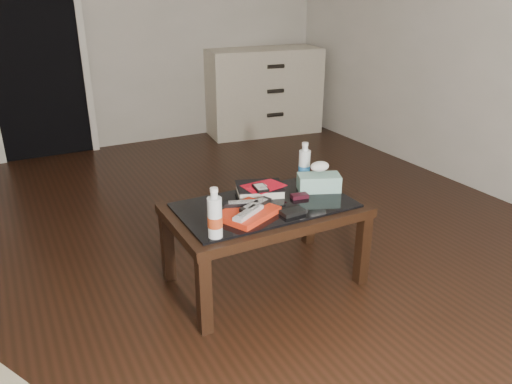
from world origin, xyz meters
TOP-DOWN VIEW (x-y plane):
  - ground at (0.00, 0.00)m, footprint 5.00×5.00m
  - doorway at (-0.40, 2.47)m, footprint 0.90×0.08m
  - coffee_table at (0.36, -0.42)m, footprint 1.00×0.60m
  - dresser at (1.80, 2.23)m, footprint 1.25×0.65m
  - magazines at (0.21, -0.51)m, footprint 0.34×0.31m
  - remote_silver at (0.20, -0.55)m, footprint 0.20×0.14m
  - remote_black_front at (0.27, -0.49)m, footprint 0.20×0.13m
  - remote_black_back at (0.22, -0.44)m, footprint 0.21×0.11m
  - textbook at (0.40, -0.28)m, footprint 0.30×0.27m
  - dvd_mailers at (0.40, -0.30)m, footprint 0.20×0.15m
  - ipod at (0.38, -0.34)m, footprint 0.08×0.11m
  - flip_phone at (0.56, -0.44)m, footprint 0.10×0.06m
  - wallet at (0.42, -0.59)m, footprint 0.12×0.08m
  - water_bottle_left at (-0.01, -0.63)m, footprint 0.08×0.08m
  - water_bottle_right at (0.71, -0.25)m, footprint 0.08×0.08m
  - tissue_box at (0.72, -0.39)m, footprint 0.26×0.20m

SIDE VIEW (x-z plane):
  - ground at x=0.00m, z-range 0.00..0.00m
  - coffee_table at x=0.36m, z-range 0.17..0.63m
  - dresser at x=1.80m, z-range 0.00..0.90m
  - wallet at x=0.42m, z-range 0.46..0.48m
  - flip_phone at x=0.56m, z-range 0.46..0.48m
  - magazines at x=0.21m, z-range 0.46..0.49m
  - textbook at x=0.40m, z-range 0.46..0.51m
  - remote_silver at x=0.20m, z-range 0.49..0.51m
  - remote_black_front at x=0.27m, z-range 0.49..0.51m
  - remote_black_back at x=0.22m, z-range 0.49..0.51m
  - tissue_box at x=0.72m, z-range 0.46..0.55m
  - dvd_mailers at x=0.40m, z-range 0.51..0.51m
  - ipod at x=0.38m, z-range 0.51..0.53m
  - water_bottle_left at x=-0.01m, z-range 0.46..0.70m
  - water_bottle_right at x=0.71m, z-range 0.46..0.70m
  - doorway at x=-0.40m, z-range -0.01..2.06m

